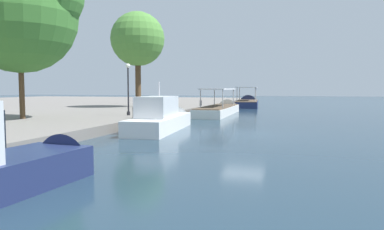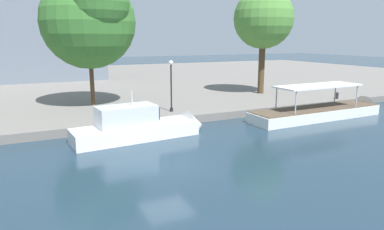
# 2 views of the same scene
# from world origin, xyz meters

# --- Properties ---
(ground_plane) EXTENTS (220.00, 220.00, 0.00)m
(ground_plane) POSITION_xyz_m (0.00, 0.00, 0.00)
(ground_plane) COLOR #1E3342
(dock_promenade) EXTENTS (120.00, 55.00, 0.61)m
(dock_promenade) POSITION_xyz_m (0.00, 35.20, 0.30)
(dock_promenade) COLOR slate
(dock_promenade) RESTS_ON ground_plane
(motor_yacht_2) EXTENTS (9.32, 3.02, 3.96)m
(motor_yacht_2) POSITION_xyz_m (0.60, 5.50, 0.65)
(motor_yacht_2) COLOR white
(motor_yacht_2) RESTS_ON ground_plane
(tour_boat_3) EXTENTS (13.27, 3.00, 3.76)m
(tour_boat_3) POSITION_xyz_m (16.12, 4.91, 0.34)
(tour_boat_3) COLOR silver
(tour_boat_3) RESTS_ON ground_plane
(mooring_bollard_0) EXTENTS (0.28, 0.28, 0.84)m
(mooring_bollard_0) POSITION_xyz_m (2.08, 8.26, 1.06)
(mooring_bollard_0) COLOR #2D2D33
(mooring_bollard_0) RESTS_ON dock_promenade
(mooring_bollard_1) EXTENTS (0.30, 0.30, 0.69)m
(mooring_bollard_1) POSITION_xyz_m (21.37, 8.46, 0.98)
(mooring_bollard_1) COLOR #2D2D33
(mooring_bollard_1) RESTS_ON dock_promenade
(lamp_post) EXTENTS (0.36, 0.36, 4.11)m
(lamp_post) POSITION_xyz_m (4.37, 9.87, 2.98)
(lamp_post) COLOR black
(lamp_post) RESTS_ON dock_promenade
(tree_0) EXTENTS (6.22, 6.22, 10.95)m
(tree_0) POSITION_xyz_m (17.02, 14.73, 8.40)
(tree_0) COLOR #4C3823
(tree_0) RESTS_ON dock_promenade
(tree_1) EXTENTS (7.97, 8.43, 11.18)m
(tree_1) POSITION_xyz_m (-0.90, 15.09, 8.16)
(tree_1) COLOR #4C3823
(tree_1) RESTS_ON dock_promenade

